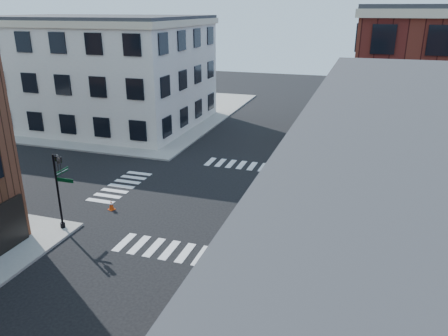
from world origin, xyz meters
TOP-DOWN VIEW (x-y plane):
  - ground at (0.00, 0.00)m, footprint 120.00×120.00m
  - sidewalk_nw at (-21.00, 21.00)m, footprint 30.00×30.00m
  - building_nw at (-19.00, 16.00)m, footprint 22.00×16.00m
  - tree_near at (7.56, 9.98)m, footprint 2.69×2.69m
  - tree_far at (7.56, 15.98)m, footprint 2.43×2.43m
  - signal_pole at (-6.72, -6.68)m, footprint 1.29×1.24m
  - box_truck at (9.14, -1.98)m, footprint 7.37×2.38m
  - traffic_cone at (-5.58, -3.60)m, footprint 0.48×0.48m

SIDE VIEW (x-z plane):
  - ground at x=0.00m, z-range 0.00..0.00m
  - sidewalk_nw at x=-21.00m, z-range 0.00..0.15m
  - traffic_cone at x=-5.58m, z-range -0.01..0.66m
  - box_truck at x=9.14m, z-range 0.07..3.38m
  - signal_pole at x=-6.72m, z-range 0.56..5.16m
  - tree_far at x=7.56m, z-range 0.84..4.91m
  - tree_near at x=7.56m, z-range 0.91..5.41m
  - building_nw at x=-19.00m, z-range 0.00..11.00m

